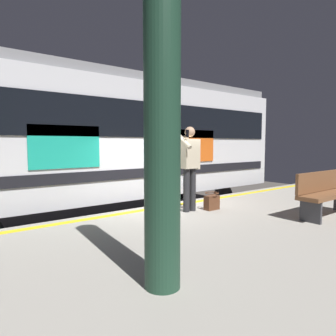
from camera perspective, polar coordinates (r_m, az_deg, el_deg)
name	(u,v)px	position (r m, az deg, el deg)	size (l,w,h in m)	color
ground_plane	(158,241)	(7.56, -1.80, -13.64)	(24.27, 24.27, 0.00)	#4C4742
platform	(242,253)	(5.69, 13.78, -15.22)	(14.11, 5.02, 0.91)	#9E998E
safety_line	(166,206)	(7.09, -0.38, -7.26)	(13.83, 0.16, 0.01)	yellow
track_rail_near	(130,226)	(8.64, -7.26, -10.78)	(18.35, 0.08, 0.16)	slate
track_rail_far	(106,216)	(9.86, -11.56, -8.88)	(18.35, 0.08, 0.16)	slate
train_carriage	(112,137)	(8.89, -10.48, 5.74)	(10.62, 2.95, 4.03)	silver
passenger	(190,161)	(6.51, 4.08, 1.25)	(0.57, 0.55, 1.82)	#262628
handbag	(212,202)	(6.81, 8.24, -6.32)	(0.34, 0.31, 0.38)	#59331E
station_column	(162,107)	(3.02, -1.11, 11.33)	(0.37, 0.37, 3.64)	#1E3F2D
bench	(326,192)	(6.87, 27.58, -4.01)	(1.78, 0.44, 0.90)	brown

